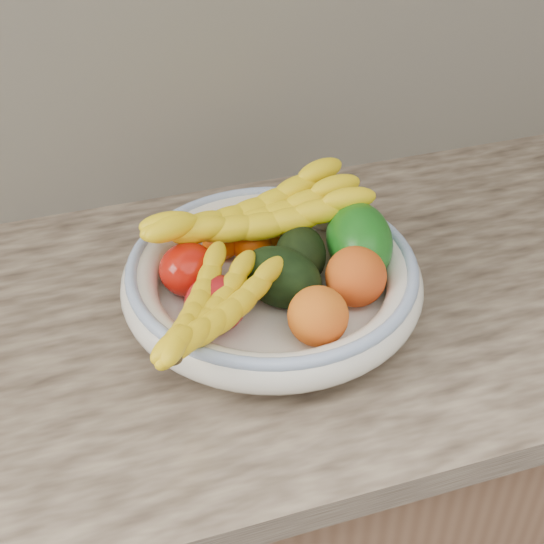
{
  "coord_description": "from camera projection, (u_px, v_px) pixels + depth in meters",
  "views": [
    {
      "loc": [
        -0.23,
        0.93,
        1.56
      ],
      "look_at": [
        0.0,
        1.66,
        0.96
      ],
      "focal_mm": 50.0,
      "sensor_mm": 36.0,
      "label": 1
    }
  ],
  "objects": [
    {
      "name": "kitchen_counter",
      "position": [
        267.0,
        492.0,
        1.3
      ],
      "size": [
        2.44,
        0.66,
        1.4
      ],
      "color": "brown",
      "rests_on": "ground"
    },
    {
      "name": "fruit_bowl",
      "position": [
        272.0,
        279.0,
        0.98
      ],
      "size": [
        0.39,
        0.39,
        0.08
      ],
      "color": "silver",
      "rests_on": "kitchen_counter"
    },
    {
      "name": "clementine_back_left",
      "position": [
        222.0,
        242.0,
        1.04
      ],
      "size": [
        0.06,
        0.06,
        0.05
      ],
      "primitive_type": "ellipsoid",
      "rotation": [
        0.0,
        0.0,
        0.18
      ],
      "color": "#FF5D05",
      "rests_on": "fruit_bowl"
    },
    {
      "name": "clementine_back_right",
      "position": [
        271.0,
        231.0,
        1.06
      ],
      "size": [
        0.06,
        0.06,
        0.05
      ],
      "primitive_type": "ellipsoid",
      "rotation": [
        0.0,
        0.0,
        0.37
      ],
      "color": "orange",
      "rests_on": "fruit_bowl"
    },
    {
      "name": "clementine_back_mid",
      "position": [
        251.0,
        243.0,
        1.04
      ],
      "size": [
        0.07,
        0.07,
        0.05
      ],
      "primitive_type": "ellipsoid",
      "rotation": [
        0.0,
        0.0,
        -0.31
      ],
      "color": "#FF5B05",
      "rests_on": "fruit_bowl"
    },
    {
      "name": "tomato_left",
      "position": [
        188.0,
        270.0,
        0.97
      ],
      "size": [
        0.09,
        0.09,
        0.07
      ],
      "primitive_type": "ellipsoid",
      "rotation": [
        0.0,
        0.0,
        -0.17
      ],
      "color": "#AB1208",
      "rests_on": "fruit_bowl"
    },
    {
      "name": "tomato_near_left",
      "position": [
        216.0,
        304.0,
        0.92
      ],
      "size": [
        0.09,
        0.09,
        0.07
      ],
      "primitive_type": "ellipsoid",
      "rotation": [
        0.0,
        0.0,
        -0.24
      ],
      "color": "#A61116",
      "rests_on": "fruit_bowl"
    },
    {
      "name": "avocado_center",
      "position": [
        281.0,
        277.0,
        0.96
      ],
      "size": [
        0.13,
        0.13,
        0.08
      ],
      "primitive_type": "ellipsoid",
      "rotation": [
        0.0,
        0.0,
        0.73
      ],
      "color": "black",
      "rests_on": "fruit_bowl"
    },
    {
      "name": "avocado_right",
      "position": [
        301.0,
        255.0,
        1.0
      ],
      "size": [
        0.09,
        0.11,
        0.07
      ],
      "primitive_type": "ellipsoid",
      "rotation": [
        0.0,
        0.0,
        -0.31
      ],
      "color": "black",
      "rests_on": "fruit_bowl"
    },
    {
      "name": "green_mango",
      "position": [
        359.0,
        240.0,
        1.0
      ],
      "size": [
        0.12,
        0.14,
        0.11
      ],
      "primitive_type": "ellipsoid",
      "rotation": [
        0.0,
        0.31,
        -0.12
      ],
      "color": "#0F5410",
      "rests_on": "fruit_bowl"
    },
    {
      "name": "peach_front",
      "position": [
        318.0,
        316.0,
        0.9
      ],
      "size": [
        0.09,
        0.09,
        0.07
      ],
      "primitive_type": "ellipsoid",
      "rotation": [
        0.0,
        0.0,
        0.17
      ],
      "color": "orange",
      "rests_on": "fruit_bowl"
    },
    {
      "name": "peach_right",
      "position": [
        356.0,
        277.0,
        0.95
      ],
      "size": [
        0.1,
        0.1,
        0.08
      ],
      "primitive_type": "ellipsoid",
      "rotation": [
        0.0,
        0.0,
        0.33
      ],
      "color": "orange",
      "rests_on": "fruit_bowl"
    },
    {
      "name": "banana_bunch_back",
      "position": [
        256.0,
        222.0,
        1.01
      ],
      "size": [
        0.34,
        0.16,
        0.09
      ],
      "primitive_type": null,
      "rotation": [
        0.0,
        0.0,
        0.13
      ],
      "color": "yellow",
      "rests_on": "fruit_bowl"
    },
    {
      "name": "banana_bunch_front",
      "position": [
        211.0,
        315.0,
        0.87
      ],
      "size": [
        0.24,
        0.26,
        0.07
      ],
      "primitive_type": null,
      "rotation": [
        0.0,
        0.0,
        0.87
      ],
      "color": "yellow",
      "rests_on": "fruit_bowl"
    }
  ]
}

